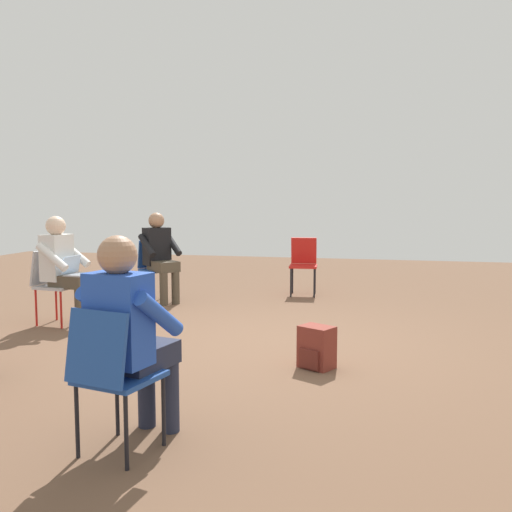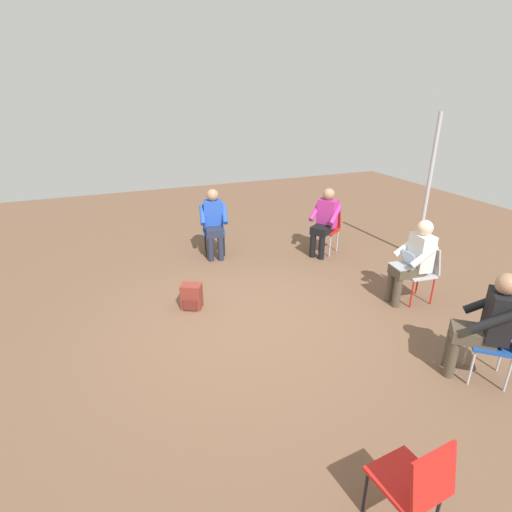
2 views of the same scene
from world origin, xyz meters
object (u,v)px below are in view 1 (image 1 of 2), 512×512
at_px(backpack_near_laptop_user, 317,350).
at_px(person_in_black, 160,252).
at_px(chair_east, 52,281).
at_px(person_with_laptop, 64,265).
at_px(chair_southeast, 155,265).
at_px(chair_north, 111,371).
at_px(chair_south, 304,262).
at_px(person_in_blue, 130,329).

bearing_deg(backpack_near_laptop_user, person_in_black, -46.24).
height_order(chair_east, person_with_laptop, person_with_laptop).
distance_m(chair_southeast, person_in_black, 0.26).
height_order(chair_north, backpack_near_laptop_user, chair_north).
relative_size(person_with_laptop, person_in_black, 1.00).
height_order(chair_east, chair_south, same).
height_order(chair_east, person_in_black, person_in_black).
bearing_deg(person_in_blue, chair_southeast, 124.20).
bearing_deg(chair_north, chair_east, 140.14).
distance_m(person_in_blue, person_in_black, 4.66).
bearing_deg(chair_north, person_with_laptop, 138.19).
bearing_deg(chair_east, chair_north, 43.99).
xyz_separation_m(chair_east, person_with_laptop, (-0.17, 0.02, 0.20)).
height_order(chair_south, person_in_blue, person_in_blue).
bearing_deg(person_with_laptop, backpack_near_laptop_user, 78.09).
xyz_separation_m(chair_south, person_in_blue, (0.23, 5.42, 0.20)).
bearing_deg(chair_east, person_in_black, 163.75).
distance_m(chair_east, chair_southeast, 1.77).
xyz_separation_m(chair_south, backpack_near_laptop_user, (-0.64, 3.65, -0.34)).
height_order(chair_southeast, person_with_laptop, person_with_laptop).
bearing_deg(person_in_black, chair_south, 159.69).
bearing_deg(chair_southeast, person_in_blue, 61.51).
xyz_separation_m(chair_south, chair_southeast, (1.98, 0.94, 0.00)).
height_order(chair_southeast, person_in_black, person_in_black).
distance_m(chair_south, chair_north, 5.59).
relative_size(chair_north, person_in_black, 0.69).
bearing_deg(chair_north, chair_south, 100.14).
relative_size(chair_east, person_in_blue, 0.69).
bearing_deg(chair_southeast, person_with_laptop, 27.88).
bearing_deg(chair_south, person_in_black, 24.28).
height_order(chair_south, backpack_near_laptop_user, chair_south).
distance_m(chair_southeast, backpack_near_laptop_user, 3.78).
distance_m(chair_east, chair_south, 3.64).
relative_size(chair_east, person_with_laptop, 0.69).
height_order(chair_south, chair_north, same).
bearing_deg(person_in_black, chair_north, 59.44).
relative_size(chair_north, chair_southeast, 1.00).
xyz_separation_m(person_in_blue, backpack_near_laptop_user, (-0.87, -1.77, -0.54)).
distance_m(chair_east, person_in_black, 1.72).
relative_size(chair_east, person_in_black, 0.69).
xyz_separation_m(chair_east, chair_north, (-2.25, 2.96, 0.00)).
bearing_deg(chair_east, person_with_laptop, 90.00).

